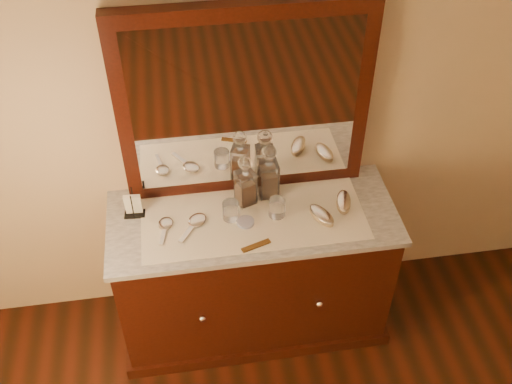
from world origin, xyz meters
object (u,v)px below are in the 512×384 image
decanter_right (269,176)px  hand_mirror_inner (195,222)px  pin_dish (245,222)px  napkin_rack (133,206)px  hand_mirror_outer (165,226)px  decanter_left (246,185)px  dresser_cabinet (253,273)px  comb (256,246)px  brush_far (343,202)px  brush_near (322,216)px  mirror_frame (245,104)px

decanter_right → hand_mirror_inner: 0.43m
pin_dish → napkin_rack: napkin_rack is taller
hand_mirror_outer → decanter_left: bearing=16.4°
dresser_cabinet → hand_mirror_inner: (-0.29, -0.02, 0.45)m
dresser_cabinet → napkin_rack: 0.77m
comb → hand_mirror_outer: (-0.42, 0.19, 0.00)m
brush_far → hand_mirror_outer: bearing=-178.9°
brush_near → hand_mirror_outer: (-0.76, 0.06, -0.01)m
napkin_rack → brush_far: napkin_rack is taller
hand_mirror_inner → hand_mirror_outer: bearing=180.0°
mirror_frame → decanter_left: (-0.02, -0.14, -0.38)m
brush_far → hand_mirror_outer: brush_far is taller
brush_near → hand_mirror_inner: 0.62m
mirror_frame → hand_mirror_inner: 0.62m
decanter_right → hand_mirror_inner: decanter_right is taller
pin_dish → decanter_right: bearing=53.1°
brush_near → hand_mirror_outer: brush_near is taller
mirror_frame → napkin_rack: mirror_frame is taller
decanter_left → brush_near: (0.35, -0.18, -0.09)m
mirror_frame → brush_near: bearing=-44.2°
dresser_cabinet → brush_far: size_ratio=8.12×
mirror_frame → decanter_right: bearing=-44.7°
mirror_frame → hand_mirror_inner: mirror_frame is taller
dresser_cabinet → mirror_frame: mirror_frame is taller
pin_dish → brush_far: bearing=5.8°
comb → decanter_left: decanter_left is taller
pin_dish → decanter_left: bearing=81.4°
dresser_cabinet → decanter_left: 0.57m
decanter_left → hand_mirror_inner: (-0.27, -0.12, -0.10)m
dresser_cabinet → brush_near: 0.58m
napkin_rack → decanter_right: (0.68, 0.05, 0.06)m
dresser_cabinet → decanter_left: decanter_left is taller
decanter_right → brush_far: 0.40m
napkin_rack → decanter_left: 0.56m
mirror_frame → brush_near: (0.33, -0.32, -0.47)m
pin_dish → decanter_left: (0.02, 0.15, 0.10)m
decanter_right → brush_far: size_ratio=1.80×
decanter_left → decanter_right: bearing=17.6°
comb → decanter_right: 0.39m
pin_dish → brush_near: size_ratio=0.48×
mirror_frame → hand_mirror_inner: size_ratio=5.76×
napkin_rack → hand_mirror_inner: bearing=-21.4°
brush_near → hand_mirror_outer: size_ratio=0.93×
brush_near → dresser_cabinet: bearing=167.1°
brush_far → comb: bearing=-156.3°
napkin_rack → decanter_left: (0.56, 0.01, 0.05)m
napkin_rack → decanter_right: decanter_right is taller
decanter_right → hand_mirror_inner: (-0.39, -0.16, -0.11)m
dresser_cabinet → hand_mirror_outer: 0.63m
comb → napkin_rack: bearing=132.9°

